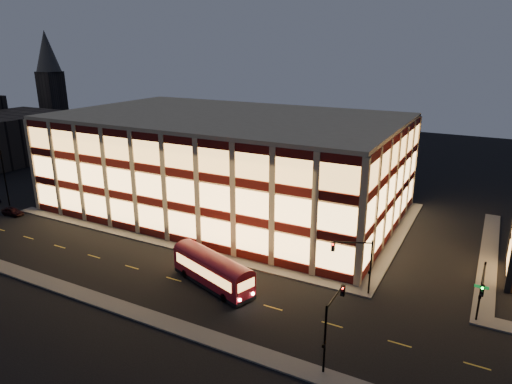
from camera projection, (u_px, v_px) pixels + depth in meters
The scene contains 14 objects.
ground at pixel (178, 251), 56.34m from camera, with size 200.00×200.00×0.00m, color black.
sidewalk_office_south at pixel (164, 243), 58.50m from camera, with size 54.00×2.00×0.15m, color #514F4C.
sidewalk_office_east at pixel (397, 237), 60.31m from camera, with size 2.00×30.00×0.15m, color #514F4C.
sidewalk_tower_west at pixel (489, 254), 55.38m from camera, with size 2.00×30.00×0.15m, color #514F4C.
sidewalk_near at pixel (98, 300), 45.39m from camera, with size 100.00×2.00×0.15m, color #514F4C.
office_building at pixel (228, 162), 69.65m from camera, with size 50.45×30.45×14.50m.
church_tower at pixel (54, 107), 118.55m from camera, with size 5.00×5.00×18.00m, color #2D2621.
church_spire at pixel (46, 51), 114.27m from camera, with size 6.00×6.00×10.00m, color #4C473F.
traffic_signal_far at pixel (357, 257), 45.34m from camera, with size 3.79×1.87×6.00m.
traffic_signal_right at pixel (482, 288), 39.57m from camera, with size 1.20×4.37×6.00m.
traffic_signal_near at pixel (332, 317), 35.29m from camera, with size 0.32×4.45×6.00m.
street_lamp_a at pixel (3, 173), 70.58m from camera, with size 0.44×1.22×9.02m.
trolley_bus at pixel (213, 268), 47.65m from camera, with size 10.86×5.98×3.58m.
parked_car_0 at pixel (13, 211), 68.05m from camera, with size 1.43×3.56×1.21m, color black.
Camera 1 is at (32.70, -40.84, 24.16)m, focal length 32.00 mm.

